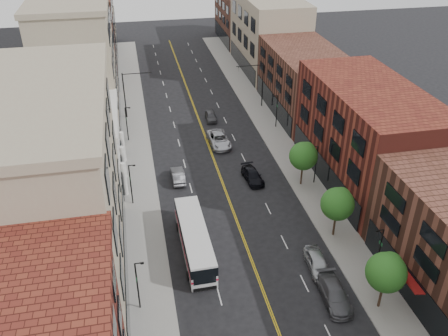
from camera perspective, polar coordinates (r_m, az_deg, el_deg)
sidewalk_left at (r=65.01m, az=-10.39°, el=1.37°), size 4.00×110.00×0.15m
sidewalk_right at (r=67.93m, az=6.67°, el=3.05°), size 4.00×110.00×0.15m
bldg_l_tanoffice at (r=42.17m, az=-19.64°, el=-3.52°), size 10.00×22.00×18.00m
bldg_l_white at (r=60.07m, az=-17.22°, el=2.08°), size 10.00×14.00×8.00m
bldg_l_far_a at (r=73.78m, az=-17.06°, el=11.75°), size 10.00×20.00×18.00m
bldg_l_far_b at (r=93.32m, az=-16.23°, el=14.78°), size 10.00×20.00×15.00m
bldg_l_far_c at (r=110.24m, az=-16.01°, el=18.52°), size 10.00×16.00×20.00m
bldg_r_mid at (r=58.92m, az=16.75°, el=3.79°), size 10.00×22.00×12.00m
bldg_r_far_a at (r=76.75m, az=9.69°, el=10.21°), size 10.00×20.00×10.00m
bldg_r_far_b at (r=95.07m, az=5.33°, el=15.80°), size 10.00×22.00×14.00m
bldg_r_far_c at (r=114.14m, az=2.36°, el=17.68°), size 10.00×18.00×11.00m
tree_r_1 at (r=42.33m, az=19.00°, el=-11.63°), size 3.40×3.40×5.59m
tree_r_2 at (r=49.09m, az=13.56°, el=-4.09°), size 3.40×3.40×5.59m
tree_r_3 at (r=56.82m, az=9.60°, el=1.55°), size 3.40×3.40×5.59m
lamp_l_1 at (r=41.38m, az=-10.33°, el=-13.49°), size 0.81×0.55×5.05m
lamp_l_2 at (r=54.07m, az=-11.13°, el=-1.69°), size 0.81×0.55×5.05m
lamp_l_3 at (r=68.17m, az=-11.61°, el=5.43°), size 0.81×0.55×5.05m
lamp_r_1 at (r=46.24m, az=18.18°, el=-9.19°), size 0.81×0.55×5.05m
lamp_r_2 at (r=57.87m, az=10.98°, el=0.66°), size 0.81×0.55×5.05m
lamp_r_3 at (r=71.22m, az=6.33°, el=7.03°), size 0.81×0.55×5.05m
signal_mast_left at (r=74.88m, az=-11.39°, el=9.21°), size 4.49×0.18×7.20m
signal_mast_right at (r=77.50m, az=4.15°, el=10.49°), size 4.49×0.18×7.20m
city_bus at (r=47.19m, az=-3.56°, el=-8.48°), size 2.84×11.30×2.89m
car_parked_mid at (r=44.04m, az=13.15°, el=-14.57°), size 2.45×5.35×1.52m
car_parked_far at (r=46.69m, az=11.16°, el=-11.11°), size 2.17×4.68×1.55m
car_lane_behind at (r=58.81m, az=-5.56°, el=-0.91°), size 1.54×4.32×1.42m
car_lane_a at (r=58.69m, az=3.45°, el=-0.93°), size 2.31×4.81×1.35m
car_lane_b at (r=66.72m, az=-0.61°, el=3.45°), size 3.00×6.02×1.64m
car_lane_c at (r=74.11m, az=-1.60°, el=6.25°), size 1.77×4.00×1.34m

